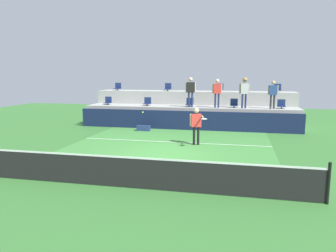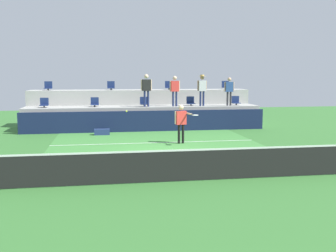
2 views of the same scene
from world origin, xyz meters
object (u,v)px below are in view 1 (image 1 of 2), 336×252
stadium_chair_lower_far_left (108,101)px  stadium_chair_lower_center (190,103)px  stadium_chair_lower_right (234,104)px  spectator_in_white (273,92)px  equipment_bag (144,128)px  stadium_chair_lower_left (147,102)px  stadium_chair_upper_right (220,88)px  spectator_with_hat (244,90)px  tennis_ball (143,112)px  spectator_in_grey (217,90)px  stadium_chair_lower_far_right (281,105)px  stadium_chair_upper_left (168,88)px  stadium_chair_upper_far_left (118,87)px  stadium_chair_upper_far_right (278,89)px  spectator_leaning_on_rail (191,89)px

stadium_chair_lower_far_left → stadium_chair_lower_center: 5.38m
stadium_chair_lower_right → spectator_in_white: (2.15, -0.38, 0.74)m
equipment_bag → stadium_chair_lower_right: bearing=22.9°
stadium_chair_lower_left → stadium_chair_upper_right: 4.84m
spectator_with_hat → tennis_ball: spectator_with_hat is taller
stadium_chair_lower_right → spectator_in_grey: (-0.99, -0.38, 0.80)m
stadium_chair_lower_far_right → stadium_chair_upper_right: size_ratio=1.00×
stadium_chair_lower_left → stadium_chair_upper_left: bearing=62.6°
stadium_chair_lower_center → stadium_chair_upper_right: 2.62m
spectator_in_white → spectator_with_hat: bearing=180.0°
stadium_chair_lower_far_right → equipment_bag: stadium_chair_lower_far_right is taller
stadium_chair_lower_center → stadium_chair_upper_far_left: (-5.38, 1.80, 0.85)m
stadium_chair_lower_center → stadium_chair_lower_right: bearing=0.0°
stadium_chair_lower_far_left → stadium_chair_upper_far_right: size_ratio=1.00×
stadium_chair_lower_left → tennis_ball: stadium_chair_lower_left is taller
spectator_with_hat → equipment_bag: size_ratio=2.31×
stadium_chair_lower_left → stadium_chair_lower_far_left: bearing=180.0°
stadium_chair_lower_far_right → tennis_ball: (-6.65, -5.63, 0.03)m
spectator_in_white → equipment_bag: bearing=-166.4°
stadium_chair_lower_far_left → stadium_chair_upper_far_left: size_ratio=1.00×
spectator_in_grey → stadium_chair_lower_far_right: bearing=6.0°
stadium_chair_upper_right → spectator_in_white: 3.80m
stadium_chair_lower_right → spectator_in_grey: bearing=-158.9°
stadium_chair_lower_far_left → spectator_in_grey: (7.06, -0.38, 0.80)m
spectator_in_grey → equipment_bag: bearing=-156.7°
tennis_ball → spectator_in_white: bearing=40.7°
tennis_ball → spectator_leaning_on_rail: bearing=75.1°
stadium_chair_upper_left → tennis_ball: 7.49m
stadium_chair_lower_far_left → spectator_leaning_on_rail: (5.48, -0.38, 0.87)m
stadium_chair_lower_left → tennis_ball: bearing=-75.9°
stadium_chair_upper_left → spectator_leaning_on_rail: 2.88m
stadium_chair_upper_far_left → equipment_bag: (3.04, -3.91, -2.16)m
spectator_in_grey → tennis_ball: (-2.97, -5.25, -0.77)m
stadium_chair_lower_center → spectator_in_white: bearing=-4.6°
stadium_chair_lower_far_left → spectator_in_grey: size_ratio=0.31×
stadium_chair_upper_left → stadium_chair_lower_far_left: bearing=-153.4°
stadium_chair_lower_right → spectator_leaning_on_rail: 2.74m
stadium_chair_upper_left → stadium_chair_upper_far_right: same height
stadium_chair_lower_far_right → stadium_chair_lower_far_left: bearing=180.0°
stadium_chair_lower_center → stadium_chair_lower_far_right: bearing=0.0°
spectator_leaning_on_rail → equipment_bag: bearing=-144.6°
spectator_with_hat → equipment_bag: spectator_with_hat is taller
stadium_chair_lower_far_right → stadium_chair_upper_far_left: 10.92m
stadium_chair_lower_far_left → stadium_chair_upper_right: (7.09, 1.80, 0.85)m
stadium_chair_lower_far_left → stadium_chair_upper_right: bearing=14.3°
stadium_chair_lower_far_right → stadium_chair_lower_left: bearing=180.0°
spectator_in_white → tennis_ball: 8.08m
stadium_chair_lower_right → spectator_with_hat: size_ratio=0.30×
stadium_chair_lower_left → stadium_chair_upper_far_left: size_ratio=1.00×
spectator_leaning_on_rail → spectator_in_grey: bearing=0.0°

